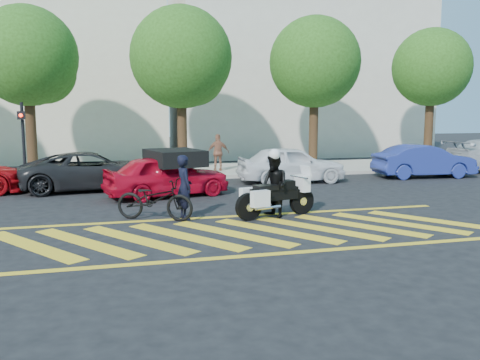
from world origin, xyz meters
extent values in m
plane|color=black|center=(0.00, 0.00, 0.00)|extent=(90.00, 90.00, 0.00)
cube|color=#9E998E|center=(0.00, 12.00, 0.07)|extent=(60.00, 5.00, 0.15)
cube|color=gold|center=(-5.00, 0.00, 0.00)|extent=(2.43, 3.21, 0.01)
cube|color=gold|center=(-3.90, 0.00, 0.00)|extent=(2.43, 3.21, 0.01)
cube|color=gold|center=(-2.80, 0.00, 0.00)|extent=(2.43, 3.21, 0.01)
cube|color=gold|center=(-1.70, 0.00, 0.00)|extent=(2.43, 3.21, 0.01)
cube|color=gold|center=(-0.60, 0.00, 0.00)|extent=(2.43, 3.21, 0.01)
cube|color=gold|center=(0.50, 0.00, 0.00)|extent=(2.43, 3.21, 0.01)
cube|color=gold|center=(1.60, 0.00, 0.00)|extent=(2.43, 3.21, 0.01)
cube|color=gold|center=(2.70, 0.00, 0.00)|extent=(2.43, 3.21, 0.01)
cube|color=gold|center=(3.80, 0.00, 0.00)|extent=(2.43, 3.21, 0.01)
cube|color=gold|center=(4.90, 0.00, 0.00)|extent=(2.43, 3.21, 0.01)
cube|color=gold|center=(0.00, -1.90, 0.00)|extent=(12.00, 0.20, 0.01)
cube|color=gold|center=(0.00, 1.90, 0.00)|extent=(12.00, 0.20, 0.01)
cube|color=beige|center=(-8.00, 21.00, 5.00)|extent=(16.00, 8.00, 10.00)
cube|color=beige|center=(9.00, 21.00, 5.50)|extent=(16.00, 8.00, 11.00)
cylinder|color=black|center=(-6.50, 12.00, 2.00)|extent=(0.44, 0.44, 4.00)
sphere|color=#244913|center=(-6.50, 12.00, 5.16)|extent=(4.20, 4.20, 4.20)
sphere|color=#244913|center=(-5.90, 12.30, 4.53)|extent=(2.73, 2.73, 2.73)
cylinder|color=black|center=(0.00, 12.00, 2.00)|extent=(0.44, 0.44, 4.00)
sphere|color=#244913|center=(0.00, 12.00, 5.26)|extent=(4.60, 4.60, 4.60)
sphere|color=#244913|center=(0.60, 12.30, 4.58)|extent=(2.99, 2.99, 2.99)
cylinder|color=black|center=(6.50, 12.00, 2.00)|extent=(0.44, 0.44, 4.00)
sphere|color=#244913|center=(6.50, 12.00, 5.21)|extent=(4.40, 4.40, 4.40)
sphere|color=#244913|center=(7.10, 12.30, 4.55)|extent=(2.86, 2.86, 2.86)
cylinder|color=black|center=(13.00, 12.00, 2.00)|extent=(0.44, 0.44, 4.00)
sphere|color=#244913|center=(13.00, 12.00, 5.10)|extent=(4.00, 4.00, 4.00)
sphere|color=#244913|center=(13.60, 12.30, 4.50)|extent=(2.60, 2.60, 2.60)
cylinder|color=black|center=(-6.50, 9.80, 1.60)|extent=(0.12, 0.12, 3.20)
cube|color=black|center=(-6.50, 9.60, 2.70)|extent=(0.28, 0.18, 0.32)
sphere|color=#FF260C|center=(-6.50, 9.50, 2.70)|extent=(0.14, 0.14, 0.14)
imported|color=black|center=(-1.43, 1.92, 0.86)|extent=(0.52, 0.69, 1.72)
imported|color=black|center=(-2.21, 1.98, 0.55)|extent=(2.21, 1.62, 1.11)
cylinder|color=black|center=(0.17, 1.29, 0.37)|extent=(0.75, 0.34, 0.73)
cylinder|color=silver|center=(0.17, 1.29, 0.37)|extent=(0.26, 0.23, 0.22)
cylinder|color=black|center=(1.84, 1.74, 0.37)|extent=(0.75, 0.34, 0.73)
cylinder|color=silver|center=(1.84, 1.74, 0.37)|extent=(0.26, 0.23, 0.22)
cube|color=black|center=(0.95, 1.50, 0.64)|extent=(1.41, 0.64, 0.33)
cube|color=black|center=(1.27, 1.58, 0.87)|extent=(0.57, 0.45, 0.24)
cube|color=black|center=(0.68, 1.43, 0.84)|extent=(0.69, 0.52, 0.13)
cube|color=silver|center=(1.84, 1.74, 0.87)|extent=(0.36, 0.51, 0.44)
cube|color=silver|center=(0.27, 1.61, 0.61)|extent=(0.53, 0.32, 0.42)
cube|color=silver|center=(0.42, 1.05, 0.61)|extent=(0.53, 0.32, 0.42)
imported|color=black|center=(0.95, 1.51, 0.86)|extent=(0.85, 0.98, 1.72)
imported|color=#BB0820|center=(-1.46, 5.63, 0.71)|extent=(4.46, 2.67, 1.42)
imported|color=black|center=(-3.95, 7.80, 0.70)|extent=(5.21, 2.78, 1.39)
imported|color=silver|center=(3.78, 7.80, 0.74)|extent=(4.37, 1.86, 1.47)
imported|color=navy|center=(9.90, 7.80, 0.71)|extent=(4.40, 1.81, 1.42)
imported|color=#9A6046|center=(1.51, 11.18, 0.99)|extent=(1.03, 0.53, 1.68)
camera|label=1|loc=(-3.39, -11.35, 2.87)|focal=38.00mm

